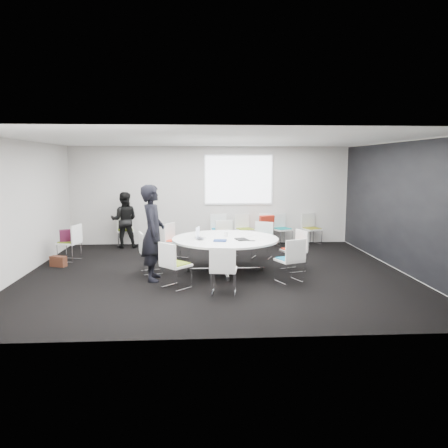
{
  "coord_description": "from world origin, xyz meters",
  "views": [
    {
      "loc": [
        -0.36,
        -9.06,
        2.33
      ],
      "look_at": [
        0.2,
        0.4,
        1.0
      ],
      "focal_mm": 35.0,
      "sensor_mm": 36.0,
      "label": 1
    }
  ],
  "objects": [
    {
      "name": "conference_table",
      "position": [
        0.21,
        0.16,
        0.55
      ],
      "size": [
        2.28,
        2.28,
        0.73
      ],
      "color": "silver",
      "rests_on": "ground"
    },
    {
      "name": "chair_back_e",
      "position": [
        2.89,
        3.16,
        0.28
      ],
      "size": [
        0.59,
        0.59,
        0.88
      ],
      "rotation": [
        0.0,
        0.0,
        3.52
      ],
      "color": "silver",
      "rests_on": "ground"
    },
    {
      "name": "chair_ring_e",
      "position": [
        -1.38,
        0.09,
        0.28
      ],
      "size": [
        0.56,
        0.57,
        0.88
      ],
      "rotation": [
        0.0,
        0.0,
        5.0
      ],
      "color": "silver",
      "rests_on": "ground"
    },
    {
      "name": "red_jacket",
      "position": [
        1.54,
        2.94,
        0.7
      ],
      "size": [
        0.47,
        0.3,
        0.36
      ],
      "primitive_type": "cube",
      "rotation": [
        0.17,
        0.0,
        0.34
      ],
      "color": "#B12615",
      "rests_on": "chair_back_c"
    },
    {
      "name": "chair_back_c",
      "position": [
        1.55,
        3.16,
        0.28
      ],
      "size": [
        0.58,
        0.57,
        0.88
      ],
      "rotation": [
        0.0,
        0.0,
        2.82
      ],
      "color": "silver",
      "rests_on": "ground"
    },
    {
      "name": "chair_back_d",
      "position": [
        2.03,
        3.16,
        0.28
      ],
      "size": [
        0.6,
        0.59,
        0.88
      ],
      "rotation": [
        0.0,
        0.0,
        3.54
      ],
      "color": "silver",
      "rests_on": "ground"
    },
    {
      "name": "papers_right",
      "position": [
        0.74,
        0.45,
        0.73
      ],
      "size": [
        0.35,
        0.29,
        0.0
      ],
      "primitive_type": "cube",
      "rotation": [
        0.0,
        0.0,
        0.32
      ],
      "color": "silver",
      "rests_on": "conference_table"
    },
    {
      "name": "person_main",
      "position": [
        -1.26,
        -0.45,
        0.96
      ],
      "size": [
        0.47,
        0.7,
        1.91
      ],
      "primitive_type": "imported",
      "rotation": [
        0.0,
        0.0,
        1.59
      ],
      "color": "black",
      "rests_on": "ground"
    },
    {
      "name": "person_back",
      "position": [
        -2.41,
        3.0,
        0.77
      ],
      "size": [
        0.77,
        0.62,
        1.54
      ],
      "primitive_type": "imported",
      "rotation": [
        0.0,
        0.0,
        3.18
      ],
      "color": "black",
      "rests_on": "ground"
    },
    {
      "name": "laptop",
      "position": [
        -0.3,
        0.08,
        0.74
      ],
      "size": [
        0.3,
        0.38,
        0.03
      ],
      "primitive_type": "imported",
      "rotation": [
        0.0,
        0.0,
        1.88
      ],
      "color": "#333338",
      "rests_on": "conference_table"
    },
    {
      "name": "chair_ring_g",
      "position": [
        0.08,
        -1.5,
        0.28
      ],
      "size": [
        0.52,
        0.51,
        0.88
      ],
      "rotation": [
        0.0,
        0.0,
        6.13
      ],
      "color": "silver",
      "rests_on": "ground"
    },
    {
      "name": "chair_ring_c",
      "position": [
        0.35,
        1.75,
        0.28
      ],
      "size": [
        0.58,
        0.58,
        0.88
      ],
      "rotation": [
        0.0,
        0.0,
        3.48
      ],
      "color": "silver",
      "rests_on": "ground"
    },
    {
      "name": "maroon_bag",
      "position": [
        -3.45,
        1.37,
        0.62
      ],
      "size": [
        0.42,
        0.28,
        0.28
      ],
      "primitive_type": "cube",
      "rotation": [
        0.0,
        0.0,
        0.37
      ],
      "color": "#4C142D",
      "rests_on": "chair_spare_left"
    },
    {
      "name": "chair_person_back",
      "position": [
        -2.41,
        3.17,
        0.28
      ],
      "size": [
        0.54,
        0.53,
        0.88
      ],
      "rotation": [
        0.0,
        0.0,
        3.35
      ],
      "color": "silver",
      "rests_on": "ground"
    },
    {
      "name": "chair_ring_f",
      "position": [
        -0.79,
        -1.09,
        0.28
      ],
      "size": [
        0.64,
        0.64,
        0.88
      ],
      "rotation": [
        0.0,
        0.0,
        5.49
      ],
      "color": "silver",
      "rests_on": "ground"
    },
    {
      "name": "room_shell",
      "position": [
        0.09,
        0.0,
        1.4
      ],
      "size": [
        8.08,
        7.08,
        2.88
      ],
      "color": "black",
      "rests_on": "ground"
    },
    {
      "name": "chair_ring_h",
      "position": [
        1.42,
        -0.8,
        0.28
      ],
      "size": [
        0.6,
        0.59,
        0.88
      ],
      "rotation": [
        0.0,
        0.0,
        6.68
      ],
      "color": "silver",
      "rests_on": "ground"
    },
    {
      "name": "projection_screen",
      "position": [
        0.8,
        3.46,
        1.85
      ],
      "size": [
        1.9,
        0.03,
        1.35
      ],
      "primitive_type": "cube",
      "color": "white",
      "rests_on": "room_shell"
    },
    {
      "name": "cup",
      "position": [
        0.24,
        0.38,
        0.78
      ],
      "size": [
        0.08,
        0.08,
        0.09
      ],
      "primitive_type": "cylinder",
      "color": "white",
      "rests_on": "conference_table"
    },
    {
      "name": "notebook_black",
      "position": [
        0.54,
        -0.07,
        0.74
      ],
      "size": [
        0.29,
        0.35,
        0.02
      ],
      "primitive_type": "cube",
      "rotation": [
        0.0,
        0.0,
        0.26
      ],
      "color": "black",
      "rests_on": "conference_table"
    },
    {
      "name": "chair_ring_d",
      "position": [
        -0.89,
        1.38,
        0.28
      ],
      "size": [
        0.61,
        0.62,
        0.88
      ],
      "rotation": [
        0.0,
        0.0,
        4.21
      ],
      "color": "silver",
      "rests_on": "ground"
    },
    {
      "name": "phone",
      "position": [
        0.74,
        -0.22,
        0.73
      ],
      "size": [
        0.15,
        0.1,
        0.01
      ],
      "primitive_type": "cube",
      "rotation": [
        0.0,
        0.0,
        -0.2
      ],
      "color": "black",
      "rests_on": "conference_table"
    },
    {
      "name": "chair_back_a",
      "position": [
        0.22,
        3.14,
        0.28
      ],
      "size": [
        0.48,
        0.46,
        0.88
      ],
      "rotation": [
        0.0,
        0.0,
        3.18
      ],
      "color": "silver",
      "rests_on": "ground"
    },
    {
      "name": "chair_ring_b",
      "position": [
        1.19,
        1.4,
        0.28
      ],
      "size": [
        0.6,
        0.6,
        0.88
      ],
      "rotation": [
        0.0,
        0.0,
        2.72
      ],
      "color": "silver",
      "rests_on": "ground"
    },
    {
      "name": "brown_bag",
      "position": [
        -3.54,
        0.8,
        0.12
      ],
      "size": [
        0.39,
        0.28,
        0.24
      ],
      "primitive_type": "cube",
      "rotation": [
        0.0,
        0.0,
        -0.36
      ],
      "color": "#442216",
      "rests_on": "ground"
    },
    {
      "name": "chair_ring_a",
      "position": [
        1.7,
        0.11,
        0.28
      ],
      "size": [
        0.57,
        0.58,
        0.88
      ],
      "rotation": [
        0.0,
        0.0,
        1.9
      ],
      "color": "silver",
      "rests_on": "ground"
    },
    {
      "name": "papers_front",
      "position": [
        0.88,
        -0.04,
        0.73
      ],
      "size": [
        0.36,
        0.32,
        0.0
      ],
      "primitive_type": "cube",
      "rotation": [
        0.0,
        0.0,
        -0.47
      ],
      "color": "silver",
      "rests_on": "conference_table"
    },
    {
      "name": "tablet_folio",
      "position": [
        0.08,
        -0.21,
        0.74
      ],
      "size": [
        0.29,
        0.24,
        0.03
      ],
      "primitive_type": "cube",
      "rotation": [
        0.0,
        0.0,
        -0.15
      ],
      "color": "navy",
      "rests_on": "conference_table"
    },
    {
      "name": "chair_back_b",
      "position": [
        0.96,
        3.15,
        0.28
      ],
      "size": [
        0.59,
        0.58,
        0.88
      ],
      "rotation": [
        0.0,
        0.0,
        3.5
      ],
      "color": "silver",
      "rests_on": "ground"
    },
    {
      "name": "laptop_lid",
      "position": [
        -0.38,
        0.14,
        0.86
      ],
      "size": [
        0.08,
        0.3,
        0.22
      ],
      "primitive_type": "cube",
      "rotation": [
        0.0,
        0.0,
        1.35
      ],
      "color": "silver",
      "rests_on": "conference_table"
    },
    {
      "name": "chair_spare_left",
      "position": [
        -3.43,
        1.37,
        0.28
      ],
      "size": [
        0.55,
        0.56,
        0.88
      ],
      "rotation": [
        0.0,
        0.0,
        1.31
      ],
      "color": "silver",
      "rests_on": "ground"
    }
  ]
}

